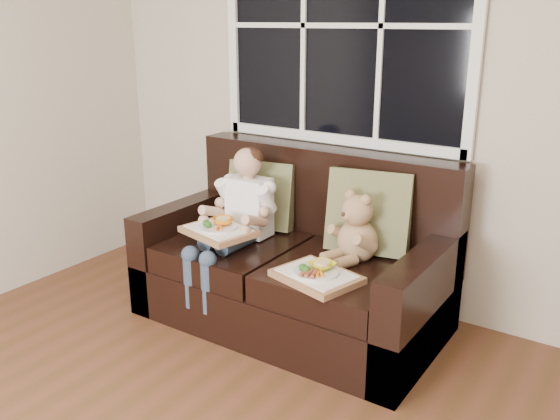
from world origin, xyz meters
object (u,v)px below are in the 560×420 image
Objects in this scene: child at (239,210)px; tray_right at (317,274)px; loveseat at (297,268)px; teddy_bear at (357,232)px; tray_left at (219,229)px.

tray_right is at bearing -18.94° from child.
tray_right is (0.33, -0.34, 0.17)m from loveseat.
teddy_bear is 0.85× the size of tray_right.
child is 2.09× the size of teddy_bear.
child is at bearing 102.03° from tray_left.
child reaches higher than tray_right.
loveseat is 3.89× the size of tray_left.
teddy_bear is at bearing 36.36° from tray_left.
child reaches higher than teddy_bear.
teddy_bear is at bearing 9.53° from child.
tray_left is (-0.70, -0.30, -0.03)m from teddy_bear.
loveseat reaches higher than teddy_bear.
child is at bearing -160.11° from loveseat.
child is 1.78× the size of tray_right.
child is 1.89× the size of tray_left.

